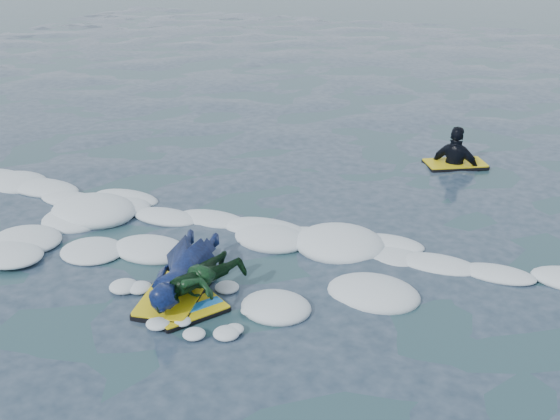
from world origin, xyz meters
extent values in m
plane|color=#19323D|center=(0.00, 0.00, 0.00)|extent=(120.00, 120.00, 0.00)
cube|color=black|center=(0.16, -0.61, 0.04)|extent=(0.86, 1.28, 0.06)
cube|color=yellow|center=(0.16, -0.61, 0.08)|extent=(0.83, 1.25, 0.02)
imported|color=navy|center=(0.16, -0.36, 0.26)|extent=(1.02, 1.86, 0.42)
cube|color=black|center=(0.50, -0.84, 0.03)|extent=(0.80, 0.92, 0.04)
cube|color=yellow|center=(0.50, -0.84, 0.06)|extent=(0.78, 0.90, 0.01)
cube|color=blue|center=(0.50, -0.84, 0.07)|extent=(0.53, 0.73, 0.00)
imported|color=#103B17|center=(0.50, -0.64, 0.25)|extent=(0.97, 1.34, 0.46)
cube|color=black|center=(2.34, 5.16, 0.04)|extent=(1.19, 1.03, 0.05)
cube|color=yellow|center=(2.34, 5.16, 0.07)|extent=(1.16, 1.00, 0.02)
imported|color=black|center=(2.34, 5.16, -0.07)|extent=(0.95, 0.48, 1.56)
camera|label=1|loc=(4.00, -6.59, 4.14)|focal=45.00mm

